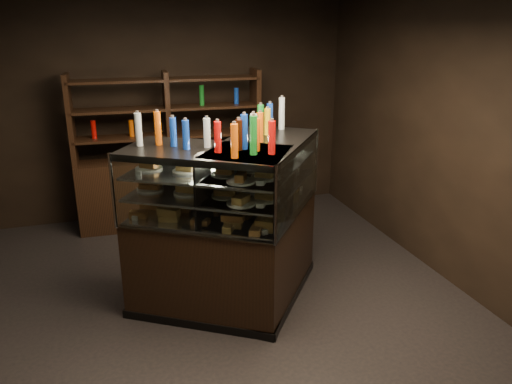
% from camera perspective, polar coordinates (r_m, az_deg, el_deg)
% --- Properties ---
extents(ground, '(5.00, 5.00, 0.00)m').
position_cam_1_polar(ground, '(5.03, -5.60, -12.08)').
color(ground, black).
rests_on(ground, ground).
extents(room_shell, '(5.02, 5.02, 3.01)m').
position_cam_1_polar(room_shell, '(4.36, -6.43, 10.32)').
color(room_shell, black).
rests_on(room_shell, ground).
extents(display_case, '(2.07, 1.58, 1.57)m').
position_cam_1_polar(display_case, '(4.73, -2.33, -6.97)').
color(display_case, black).
rests_on(display_case, ground).
extents(food_display, '(1.63, 1.14, 0.48)m').
position_cam_1_polar(food_display, '(4.47, -2.42, 0.73)').
color(food_display, '#B27340').
rests_on(food_display, display_case).
extents(bottles_top, '(1.45, 1.00, 0.30)m').
position_cam_1_polar(bottles_top, '(4.34, -2.56, 7.16)').
color(bottles_top, black).
rests_on(bottles_top, display_case).
extents(potted_conifer, '(0.34, 0.34, 0.74)m').
position_cam_1_polar(potted_conifer, '(5.82, 1.12, -2.84)').
color(potted_conifer, black).
rests_on(potted_conifer, ground).
extents(back_shelving, '(2.37, 0.52, 2.00)m').
position_cam_1_polar(back_shelving, '(6.63, -9.70, 1.39)').
color(back_shelving, black).
rests_on(back_shelving, ground).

